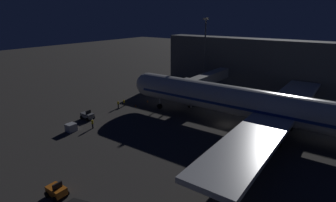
% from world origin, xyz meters
% --- Properties ---
extents(ground_plane, '(320.00, 320.00, 0.00)m').
position_xyz_m(ground_plane, '(0.00, 0.00, 0.00)').
color(ground_plane, '#383533').
extents(airliner_at_gate, '(53.57, 62.59, 17.58)m').
position_xyz_m(airliner_at_gate, '(-0.00, 8.19, 5.17)').
color(airliner_at_gate, silver).
rests_on(airliner_at_gate, ground_plane).
extents(jet_bridge, '(20.83, 3.40, 6.85)m').
position_xyz_m(jet_bridge, '(-11.27, -11.51, 5.32)').
color(jet_bridge, '#9E9E99').
rests_on(jet_bridge, ground_plane).
extents(terminal_wall, '(6.00, 80.00, 14.35)m').
position_xyz_m(terminal_wall, '(-31.00, 6.61, 7.18)').
color(terminal_wall, '#4C4F54').
rests_on(terminal_wall, ground_plane).
extents(apron_floodlight_mast, '(2.90, 0.50, 20.01)m').
position_xyz_m(apron_floodlight_mast, '(-25.50, -19.18, 11.47)').
color(apron_floodlight_mast, '#59595E').
rests_on(apron_floodlight_mast, ground_plane).
extents(baggage_tug_lead, '(1.86, 2.40, 1.95)m').
position_xyz_m(baggage_tug_lead, '(32.41, -7.59, 0.78)').
color(baggage_tug_lead, orange).
rests_on(baggage_tug_lead, ground_plane).
extents(pushback_tug, '(1.86, 2.74, 1.95)m').
position_xyz_m(pushback_tug, '(13.92, -25.15, 0.78)').
color(pushback_tug, slate).
rests_on(pushback_tug, ground_plane).
extents(baggage_container_near_belt, '(1.73, 1.57, 1.48)m').
position_xyz_m(baggage_container_near_belt, '(19.72, -22.57, 0.74)').
color(baggage_container_near_belt, '#B7BABF').
rests_on(baggage_container_near_belt, ground_plane).
extents(ground_crew_near_nose_gear, '(0.40, 0.40, 1.80)m').
position_xyz_m(ground_crew_near_nose_gear, '(5.23, -24.97, 0.99)').
color(ground_crew_near_nose_gear, black).
rests_on(ground_crew_near_nose_gear, ground_plane).
extents(ground_crew_marshaller_fwd, '(0.40, 0.40, 1.87)m').
position_xyz_m(ground_crew_marshaller_fwd, '(16.51, -20.35, 1.04)').
color(ground_crew_marshaller_fwd, black).
rests_on(ground_crew_marshaller_fwd, ground_plane).
extents(ground_crew_by_tug, '(0.40, 0.40, 1.67)m').
position_xyz_m(ground_crew_by_tug, '(3.33, -24.94, 0.92)').
color(ground_crew_by_tug, black).
rests_on(ground_crew_by_tug, ground_plane).
extents(traffic_cone_nose_port, '(0.36, 0.36, 0.55)m').
position_xyz_m(traffic_cone_nose_port, '(-2.20, -22.26, 0.28)').
color(traffic_cone_nose_port, orange).
rests_on(traffic_cone_nose_port, ground_plane).
extents(traffic_cone_nose_starboard, '(0.36, 0.36, 0.55)m').
position_xyz_m(traffic_cone_nose_starboard, '(2.20, -22.26, 0.28)').
color(traffic_cone_nose_starboard, orange).
rests_on(traffic_cone_nose_starboard, ground_plane).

